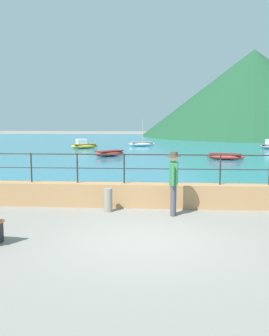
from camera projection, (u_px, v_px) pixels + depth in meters
ground_plane at (142, 240)px, 8.60m from camera, size 120.00×120.00×0.00m
promenade_wall at (148, 195)px, 11.71m from camera, size 20.00×0.56×0.70m
railing at (148, 163)px, 11.59m from camera, size 18.44×0.04×0.90m
lake_water at (158, 147)px, 34.14m from camera, size 64.00×44.32×0.06m
hill_main at (253, 93)px, 51.11m from camera, size 29.26×29.26×11.19m
person_walking at (174, 180)px, 10.62m from camera, size 0.38×0.57×1.75m
bollard at (108, 200)px, 11.10m from camera, size 0.24×0.24×0.67m
boat_1 at (142, 144)px, 34.37m from camera, size 2.46×1.49×2.34m
boat_3 at (109, 153)px, 25.77m from camera, size 2.23×2.29×0.36m
boat_4 at (225, 156)px, 23.79m from camera, size 2.46×1.49×0.36m
boat_5 at (84, 145)px, 31.98m from camera, size 2.44×1.92×0.76m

